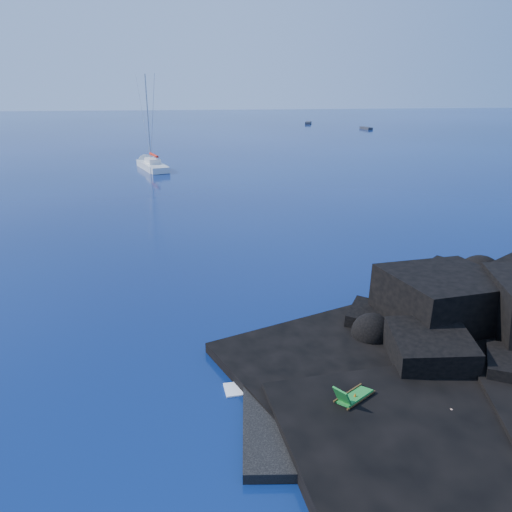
{
  "coord_description": "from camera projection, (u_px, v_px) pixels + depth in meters",
  "views": [
    {
      "loc": [
        -1.1,
        -13.54,
        11.16
      ],
      "look_at": [
        2.17,
        12.33,
        2.0
      ],
      "focal_mm": 35.0,
      "sensor_mm": 36.0,
      "label": 1
    }
  ],
  "objects": [
    {
      "name": "ground",
      "position": [
        238.0,
        438.0,
        16.5
      ],
      "size": [
        400.0,
        400.0,
        0.0
      ],
      "primitive_type": "plane",
      "color": "black",
      "rests_on": "ground"
    },
    {
      "name": "beach",
      "position": [
        364.0,
        418.0,
        17.5
      ],
      "size": [
        9.08,
        6.86,
        0.7
      ],
      "primitive_type": "cube",
      "rotation": [
        0.0,
        0.0,
        -0.1
      ],
      "color": "black",
      "rests_on": "ground"
    },
    {
      "name": "surf_foam",
      "position": [
        341.0,
        352.0,
        21.78
      ],
      "size": [
        10.0,
        8.0,
        0.06
      ],
      "primitive_type": null,
      "color": "white",
      "rests_on": "ground"
    },
    {
      "name": "sailboat",
      "position": [
        152.0,
        169.0,
        66.96
      ],
      "size": [
        6.0,
        11.74,
        12.13
      ],
      "primitive_type": null,
      "rotation": [
        0.0,
        0.0,
        0.33
      ],
      "color": "silver",
      "rests_on": "ground"
    },
    {
      "name": "deck_chair",
      "position": [
        355.0,
        391.0,
        17.45
      ],
      "size": [
        1.75,
        1.52,
        1.12
      ],
      "primitive_type": null,
      "rotation": [
        0.0,
        0.0,
        0.61
      ],
      "color": "#197329",
      "rests_on": "beach"
    },
    {
      "name": "towel",
      "position": [
        437.0,
        416.0,
        17.0
      ],
      "size": [
        1.81,
        0.97,
        0.05
      ],
      "primitive_type": "cube",
      "rotation": [
        0.0,
        0.0,
        -0.08
      ],
      "color": "silver",
      "rests_on": "beach"
    },
    {
      "name": "sunbather",
      "position": [
        437.0,
        412.0,
        16.95
      ],
      "size": [
        1.7,
        0.6,
        0.25
      ],
      "primitive_type": null,
      "rotation": [
        0.0,
        0.0,
        -0.08
      ],
      "color": "tan",
      "rests_on": "towel"
    },
    {
      "name": "marker_cone",
      "position": [
        355.0,
        399.0,
        17.47
      ],
      "size": [
        0.45,
        0.45,
        0.53
      ],
      "primitive_type": "cone",
      "rotation": [
        0.0,
        0.0,
        -0.34
      ],
      "color": "#CF570A",
      "rests_on": "beach"
    },
    {
      "name": "distant_boat_a",
      "position": [
        308.0,
        124.0,
        137.54
      ],
      "size": [
        2.73,
        4.75,
        0.6
      ],
      "primitive_type": "cube",
      "rotation": [
        0.0,
        0.0,
        -0.31
      ],
      "color": "#2B2C31",
      "rests_on": "ground"
    },
    {
      "name": "distant_boat_b",
      "position": [
        366.0,
        129.0,
        122.12
      ],
      "size": [
        2.15,
        4.28,
        0.55
      ],
      "primitive_type": "cube",
      "rotation": [
        0.0,
        0.0,
        0.22
      ],
      "color": "#2B2B30",
      "rests_on": "ground"
    }
  ]
}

